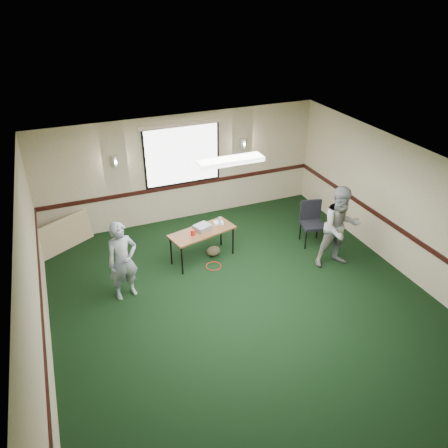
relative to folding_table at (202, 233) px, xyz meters
name	(u,v)px	position (x,y,z in m)	size (l,w,h in m)	color
ground	(250,311)	(0.23, -1.99, -0.66)	(8.00, 8.00, 0.00)	black
room_shell	(209,190)	(0.23, 0.14, 0.92)	(8.00, 8.02, 8.00)	tan
folding_table	(202,233)	(0.00, 0.00, 0.00)	(1.53, 0.90, 0.72)	brown
projector	(202,227)	(0.03, 0.05, 0.11)	(0.33, 0.28, 0.11)	gray
game_console	(218,223)	(0.44, 0.16, 0.08)	(0.20, 0.16, 0.05)	white
red_cup	(193,233)	(-0.24, -0.10, 0.12)	(0.09, 0.09, 0.13)	#B9170C
water_bottle	(220,221)	(0.44, 0.08, 0.15)	(0.06, 0.06, 0.20)	#89BFE0
duffel_bag	(213,251)	(0.27, 0.04, -0.55)	(0.32, 0.24, 0.23)	#413A25
cable_coil	(214,266)	(0.11, -0.37, -0.66)	(0.34, 0.34, 0.02)	red
folded_table	(64,234)	(-2.77, 1.61, -0.30)	(1.41, 0.06, 0.73)	tan
conference_chair	(312,219)	(2.59, -0.25, -0.07)	(0.60, 0.62, 1.02)	black
person_left	(123,261)	(-1.81, -0.62, 0.14)	(0.59, 0.38, 1.61)	#415A90
person_right	(340,228)	(2.60, -1.27, 0.25)	(0.88, 0.69, 1.82)	#6781A1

